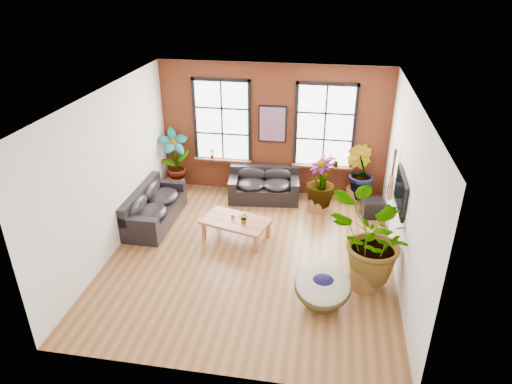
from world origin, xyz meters
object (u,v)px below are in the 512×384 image
at_px(papasan_chair, 323,286).
at_px(sofa_back, 264,186).
at_px(sofa_left, 152,207).
at_px(coffee_table, 236,222).

bearing_deg(papasan_chair, sofa_back, 113.64).
height_order(sofa_left, coffee_table, sofa_left).
bearing_deg(sofa_back, sofa_left, -152.20).
xyz_separation_m(sofa_back, coffee_table, (-0.34, -2.07, 0.04)).
relative_size(sofa_back, coffee_table, 1.16).
height_order(coffee_table, papasan_chair, papasan_chair).
height_order(sofa_left, papasan_chair, sofa_left).
bearing_deg(sofa_left, papasan_chair, -119.28).
relative_size(sofa_back, sofa_left, 0.88).
relative_size(sofa_left, papasan_chair, 2.03).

